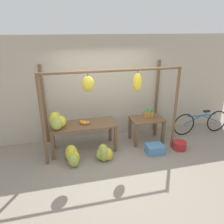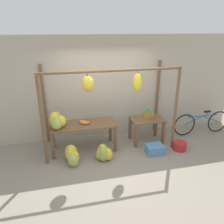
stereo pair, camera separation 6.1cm
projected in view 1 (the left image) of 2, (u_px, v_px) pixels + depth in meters
The scene contains 13 objects.
ground_plane at pixel (117, 163), 5.10m from camera, with size 20.00×20.00×0.00m, color gray.
shop_wall_back at pixel (103, 88), 5.97m from camera, with size 8.00×0.08×2.80m.
stall_awning at pixel (110, 94), 5.10m from camera, with size 3.23×1.22×2.12m.
display_table_main at pixel (83, 128), 5.45m from camera, with size 1.62×0.67×0.72m.
display_table_side at pixel (147, 123), 5.90m from camera, with size 0.87×0.59×0.68m.
banana_pile_on_table at pixel (57, 121), 5.13m from camera, with size 0.46×0.50×0.40m.
orange_pile at pixel (84, 123), 5.38m from camera, with size 0.24×0.18×0.09m.
pineapple_cluster at pixel (148, 114), 5.85m from camera, with size 0.29×0.19×0.31m.
banana_pile_ground_left at pixel (72, 156), 5.01m from camera, with size 0.40×0.57×0.43m.
banana_pile_ground_right at pixel (104, 153), 5.14m from camera, with size 0.47×0.42×0.41m.
fruit_crate_white at pixel (155, 149), 5.46m from camera, with size 0.42×0.34×0.23m.
blue_bucket at pixel (179, 145), 5.64m from camera, with size 0.34×0.34×0.21m.
parked_bicycle at pixel (201, 122), 6.42m from camera, with size 1.76×0.08×0.70m.
Camera 1 is at (-1.17, -4.17, 2.95)m, focal length 35.00 mm.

